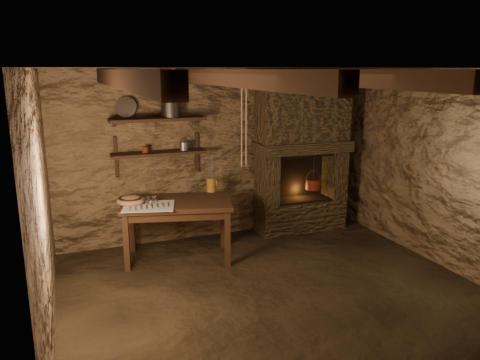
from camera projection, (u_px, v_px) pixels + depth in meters
name	position (u px, v px, depth m)	size (l,w,h in m)	color
floor	(274.00, 292.00, 5.14)	(4.50, 4.50, 0.00)	black
back_wall	(216.00, 154.00, 6.68)	(4.50, 0.04, 2.40)	#483521
front_wall	(407.00, 257.00, 3.04)	(4.50, 0.04, 2.40)	#483521
left_wall	(43.00, 209.00, 4.08)	(0.04, 4.00, 2.40)	#483521
right_wall	(445.00, 170.00, 5.64)	(0.04, 4.00, 2.40)	#483521
ceiling	(278.00, 68.00, 4.58)	(4.50, 4.00, 0.04)	black
beam_far_left	(123.00, 79.00, 4.08)	(0.14, 3.95, 0.16)	black
beam_mid_left	(230.00, 78.00, 4.43)	(0.14, 3.95, 0.16)	black
beam_mid_right	(322.00, 77.00, 4.78)	(0.14, 3.95, 0.16)	black
beam_far_right	(402.00, 77.00, 5.12)	(0.14, 3.95, 0.16)	black
shelf_lower	(159.00, 153.00, 6.22)	(1.25, 0.30, 0.04)	black
shelf_upper	(158.00, 119.00, 6.11)	(1.25, 0.30, 0.04)	black
hearth	(302.00, 150.00, 6.90)	(1.43, 0.51, 2.30)	#3D311E
work_table	(178.00, 228.00, 5.97)	(1.50, 1.08, 0.77)	#321F11
linen_cloth	(149.00, 206.00, 5.64)	(0.60, 0.48, 0.01)	beige
pewter_cutlery_row	(149.00, 206.00, 5.62)	(0.50, 0.19, 0.01)	gray
drinking_glasses	(149.00, 200.00, 5.74)	(0.19, 0.06, 0.08)	silver
stoneware_jug	(211.00, 178.00, 6.29)	(0.14, 0.13, 0.43)	#9D6F1E
wooden_bowl	(131.00, 201.00, 5.74)	(0.34, 0.34, 0.12)	#A76F48
iron_stockpot	(171.00, 110.00, 6.14)	(0.25, 0.25, 0.19)	#2A2825
tin_pan	(126.00, 107.00, 6.03)	(0.28, 0.28, 0.04)	gray
small_kettle	(184.00, 146.00, 6.31)	(0.16, 0.12, 0.17)	gray
rusty_tin	(145.00, 150.00, 6.14)	(0.08, 0.08, 0.08)	maroon
red_pot	(313.00, 184.00, 7.04)	(0.25, 0.25, 0.54)	maroon
hanging_ropes	(244.00, 119.00, 5.69)	(0.08, 0.08, 1.20)	tan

